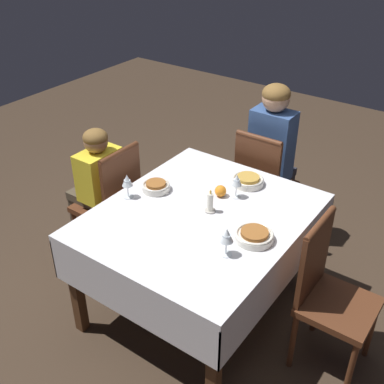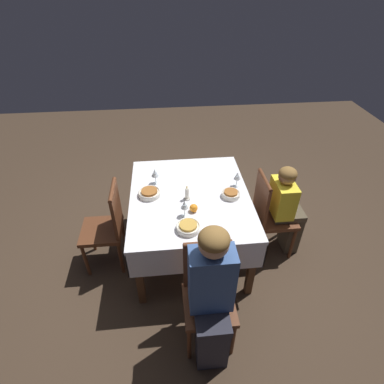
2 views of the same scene
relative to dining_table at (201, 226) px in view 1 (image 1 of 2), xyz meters
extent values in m
plane|color=#3D2D21|center=(0.00, 0.00, -0.63)|extent=(8.00, 8.00, 0.00)
cube|color=silver|center=(0.00, 0.00, 0.07)|extent=(1.29, 1.10, 0.04)
cube|color=silver|center=(0.00, 0.54, -0.08)|extent=(1.29, 0.01, 0.26)
cube|color=silver|center=(0.00, -0.54, -0.08)|extent=(1.29, 0.01, 0.26)
cube|color=silver|center=(0.64, 0.00, -0.08)|extent=(0.01, 1.10, 0.26)
cube|color=silver|center=(-0.64, 0.00, -0.08)|extent=(0.01, 1.10, 0.26)
cube|color=#4C2D19|center=(0.57, 0.48, -0.29)|extent=(0.06, 0.06, 0.68)
cube|color=#4C2D19|center=(-0.57, 0.48, -0.29)|extent=(0.06, 0.06, 0.68)
cube|color=#4C2D19|center=(0.57, -0.48, -0.29)|extent=(0.06, 0.06, 0.68)
cube|color=#4C2D19|center=(-0.57, -0.48, -0.29)|extent=(0.06, 0.06, 0.68)
cube|color=#562D19|center=(-0.94, -0.05, -0.21)|extent=(0.38, 0.38, 0.04)
cube|color=#562D19|center=(-0.77, -0.05, 0.03)|extent=(0.03, 0.35, 0.45)
cylinder|color=#562D19|center=(-0.77, -0.05, 0.26)|extent=(0.04, 0.34, 0.04)
cylinder|color=#562D19|center=(-1.10, 0.11, -0.43)|extent=(0.03, 0.03, 0.40)
cylinder|color=#562D19|center=(-1.10, -0.22, -0.43)|extent=(0.03, 0.03, 0.40)
cylinder|color=#562D19|center=(-0.78, 0.11, -0.43)|extent=(0.03, 0.03, 0.40)
cylinder|color=#562D19|center=(-0.78, -0.22, -0.43)|extent=(0.03, 0.03, 0.40)
cube|color=#562D19|center=(-0.06, -0.84, -0.21)|extent=(0.38, 0.38, 0.04)
cube|color=#562D19|center=(-0.06, -0.67, 0.03)|extent=(0.35, 0.03, 0.45)
cylinder|color=#562D19|center=(-0.06, -0.67, 0.26)|extent=(0.34, 0.04, 0.04)
cylinder|color=#562D19|center=(-0.22, -1.00, -0.43)|extent=(0.03, 0.03, 0.40)
cylinder|color=#562D19|center=(0.11, -1.00, -0.43)|extent=(0.03, 0.03, 0.40)
cylinder|color=#562D19|center=(-0.22, -0.68, -0.43)|extent=(0.03, 0.03, 0.40)
cylinder|color=#562D19|center=(0.11, -0.68, -0.43)|extent=(0.03, 0.03, 0.40)
cube|color=#562D19|center=(-0.07, 0.84, -0.21)|extent=(0.38, 0.38, 0.04)
cube|color=#562D19|center=(-0.07, 0.67, 0.03)|extent=(0.35, 0.03, 0.45)
cylinder|color=#562D19|center=(-0.07, 0.67, 0.26)|extent=(0.34, 0.04, 0.04)
cylinder|color=#562D19|center=(0.09, 1.00, -0.43)|extent=(0.03, 0.03, 0.40)
cylinder|color=#562D19|center=(-0.23, 1.00, -0.43)|extent=(0.03, 0.03, 0.40)
cylinder|color=#562D19|center=(0.09, 0.68, -0.43)|extent=(0.03, 0.03, 0.40)
cylinder|color=#562D19|center=(-0.23, 0.68, -0.43)|extent=(0.03, 0.03, 0.40)
cube|color=#282833|center=(-1.14, -0.05, -0.41)|extent=(0.14, 0.22, 0.44)
cube|color=#282833|center=(-1.05, -0.05, -0.16)|extent=(0.31, 0.24, 0.06)
cube|color=#38568E|center=(-0.97, -0.05, 0.12)|extent=(0.18, 0.30, 0.52)
sphere|color=tan|center=(-0.97, -0.05, 0.47)|extent=(0.19, 0.19, 0.19)
ellipsoid|color=brown|center=(-0.97, -0.05, 0.51)|extent=(0.19, 0.19, 0.13)
cube|color=#4C4233|center=(-0.06, -1.04, -0.41)|extent=(0.22, 0.14, 0.44)
cube|color=#4C4233|center=(-0.06, -0.96, -0.16)|extent=(0.24, 0.31, 0.06)
cube|color=yellow|center=(-0.06, -0.87, 0.04)|extent=(0.30, 0.18, 0.34)
sphere|color=#9E7051|center=(-0.06, -0.87, 0.28)|extent=(0.16, 0.16, 0.16)
ellipsoid|color=brown|center=(-0.06, -0.87, 0.31)|extent=(0.16, 0.16, 0.11)
cylinder|color=silver|center=(-0.44, 0.05, 0.11)|extent=(0.20, 0.20, 0.04)
torus|color=silver|center=(-0.44, 0.05, 0.13)|extent=(0.19, 0.19, 0.01)
cylinder|color=gold|center=(-0.44, 0.05, 0.13)|extent=(0.14, 0.14, 0.02)
cylinder|color=white|center=(-0.27, 0.07, 0.09)|extent=(0.06, 0.06, 0.00)
cylinder|color=white|center=(-0.27, 0.07, 0.13)|extent=(0.01, 0.01, 0.08)
cone|color=white|center=(-0.27, 0.07, 0.21)|extent=(0.06, 0.06, 0.07)
cylinder|color=white|center=(-0.27, 0.07, 0.19)|extent=(0.04, 0.04, 0.03)
cylinder|color=silver|center=(-0.05, -0.37, 0.11)|extent=(0.17, 0.17, 0.04)
torus|color=silver|center=(-0.05, -0.37, 0.13)|extent=(0.17, 0.17, 0.01)
cylinder|color=#995B28|center=(-0.05, -0.37, 0.13)|extent=(0.12, 0.12, 0.02)
cylinder|color=white|center=(0.11, -0.46, 0.09)|extent=(0.06, 0.06, 0.00)
cylinder|color=white|center=(0.11, -0.46, 0.13)|extent=(0.01, 0.01, 0.08)
cone|color=white|center=(0.11, -0.46, 0.21)|extent=(0.06, 0.06, 0.07)
cylinder|color=white|center=(0.11, -0.46, 0.19)|extent=(0.04, 0.04, 0.03)
cylinder|color=silver|center=(0.04, 0.37, 0.11)|extent=(0.21, 0.21, 0.04)
torus|color=silver|center=(0.04, 0.37, 0.13)|extent=(0.20, 0.20, 0.01)
cylinder|color=#995B28|center=(0.04, 0.37, 0.13)|extent=(0.15, 0.15, 0.02)
cylinder|color=white|center=(0.23, 0.31, 0.09)|extent=(0.06, 0.06, 0.00)
cylinder|color=white|center=(0.23, 0.31, 0.13)|extent=(0.01, 0.01, 0.08)
cone|color=white|center=(0.23, 0.31, 0.21)|extent=(0.07, 0.07, 0.08)
cylinder|color=white|center=(0.23, 0.31, 0.20)|extent=(0.04, 0.04, 0.03)
cylinder|color=beige|center=(-0.05, 0.03, 0.09)|extent=(0.06, 0.06, 0.01)
cylinder|color=white|center=(-0.05, 0.03, 0.15)|extent=(0.04, 0.04, 0.11)
ellipsoid|color=#F9C64C|center=(-0.05, 0.03, 0.22)|extent=(0.01, 0.01, 0.03)
sphere|color=orange|center=(-0.23, -0.01, 0.12)|extent=(0.07, 0.07, 0.07)
camera|label=1|loc=(1.88, 1.28, 1.65)|focal=45.00mm
camera|label=2|loc=(-2.17, 0.19, 1.78)|focal=28.00mm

